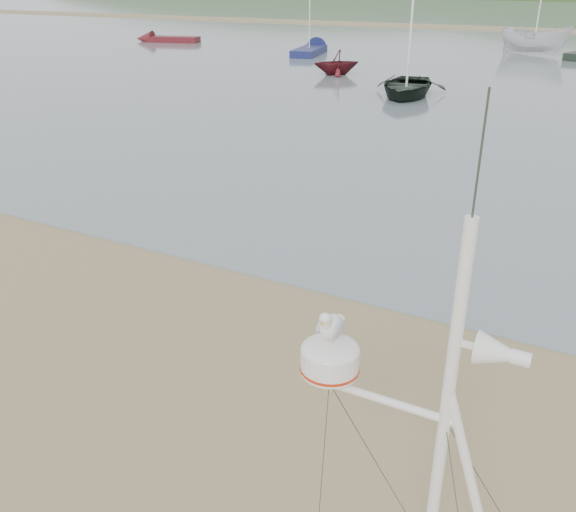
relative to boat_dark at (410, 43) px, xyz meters
The scene contains 6 objects.
ground 24.46m from the boat_dark, 81.56° to the right, with size 560.00×560.00×0.00m, color olive.
boat_dark is the anchor object (origin of this frame).
boat_red 7.84m from the boat_dark, 139.85° to the left, with size 2.32×1.42×2.69m, color #501217.
boat_white 22.05m from the boat_dark, 83.22° to the left, with size 1.98×2.04×5.27m, color silver.
sailboat_blue_near 19.68m from the boat_dark, 129.10° to the left, with size 3.06×6.92×6.70m.
dinghy_red_far 32.49m from the boat_dark, 150.37° to the left, with size 6.04×2.89×1.43m.
Camera 1 is at (5.66, -4.93, 5.24)m, focal length 38.00 mm.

